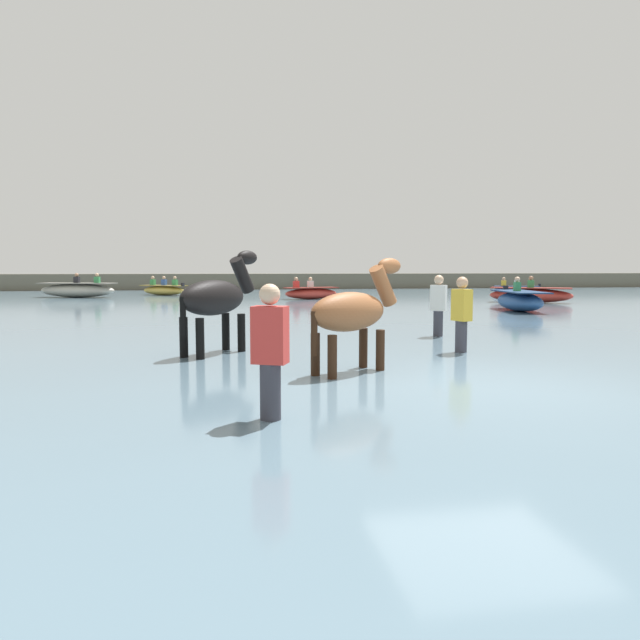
{
  "coord_description": "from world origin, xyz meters",
  "views": [
    {
      "loc": [
        -3.2,
        -6.66,
        1.77
      ],
      "look_at": [
        -1.43,
        3.64,
        0.84
      ],
      "focal_mm": 32.76,
      "sensor_mm": 36.0,
      "label": 1
    }
  ],
  "objects_px": {
    "boat_distant_west": "(78,290)",
    "person_onlooker_left": "(438,311)",
    "boat_far_offshore": "(164,290)",
    "boat_mid_outer": "(519,301)",
    "boat_near_port": "(311,293)",
    "horse_trailing_black": "(216,301)",
    "person_wading_mid": "(461,322)",
    "boat_mid_channel": "(531,295)",
    "boat_far_inshore": "(517,290)",
    "horse_lead_chestnut": "(353,315)",
    "person_spectator_far": "(270,365)"
  },
  "relations": [
    {
      "from": "horse_trailing_black",
      "to": "boat_far_inshore",
      "type": "height_order",
      "value": "horse_trailing_black"
    },
    {
      "from": "boat_distant_west",
      "to": "boat_mid_channel",
      "type": "xyz_separation_m",
      "value": [
        19.63,
        -7.86,
        -0.04
      ]
    },
    {
      "from": "boat_near_port",
      "to": "person_spectator_far",
      "type": "distance_m",
      "value": 21.65
    },
    {
      "from": "boat_distant_west",
      "to": "person_onlooker_left",
      "type": "relative_size",
      "value": 2.43
    },
    {
      "from": "boat_distant_west",
      "to": "boat_near_port",
      "type": "distance_m",
      "value": 11.61
    },
    {
      "from": "boat_far_offshore",
      "to": "person_spectator_far",
      "type": "height_order",
      "value": "person_spectator_far"
    },
    {
      "from": "horse_lead_chestnut",
      "to": "boat_far_offshore",
      "type": "height_order",
      "value": "horse_lead_chestnut"
    },
    {
      "from": "boat_distant_west",
      "to": "horse_trailing_black",
      "type": "bearing_deg",
      "value": -71.5
    },
    {
      "from": "horse_trailing_black",
      "to": "boat_near_port",
      "type": "height_order",
      "value": "horse_trailing_black"
    },
    {
      "from": "boat_mid_outer",
      "to": "person_wading_mid",
      "type": "xyz_separation_m",
      "value": [
        -5.87,
        -8.79,
        0.19
      ]
    },
    {
      "from": "boat_far_offshore",
      "to": "person_onlooker_left",
      "type": "bearing_deg",
      "value": -69.82
    },
    {
      "from": "boat_distant_west",
      "to": "boat_near_port",
      "type": "height_order",
      "value": "boat_distant_west"
    },
    {
      "from": "boat_far_inshore",
      "to": "person_wading_mid",
      "type": "bearing_deg",
      "value": -120.52
    },
    {
      "from": "boat_mid_channel",
      "to": "boat_mid_outer",
      "type": "xyz_separation_m",
      "value": [
        -2.83,
        -4.28,
        0.02
      ]
    },
    {
      "from": "person_onlooker_left",
      "to": "person_wading_mid",
      "type": "height_order",
      "value": "same"
    },
    {
      "from": "boat_mid_outer",
      "to": "boat_distant_west",
      "type": "bearing_deg",
      "value": 144.16
    },
    {
      "from": "boat_distant_west",
      "to": "boat_mid_outer",
      "type": "relative_size",
      "value": 1.23
    },
    {
      "from": "horse_trailing_black",
      "to": "boat_near_port",
      "type": "distance_m",
      "value": 17.44
    },
    {
      "from": "person_spectator_far",
      "to": "boat_mid_channel",
      "type": "bearing_deg",
      "value": 54.09
    },
    {
      "from": "horse_lead_chestnut",
      "to": "boat_distant_west",
      "type": "bearing_deg",
      "value": 111.09
    },
    {
      "from": "boat_distant_west",
      "to": "boat_far_offshore",
      "type": "bearing_deg",
      "value": 22.71
    },
    {
      "from": "horse_trailing_black",
      "to": "person_wading_mid",
      "type": "bearing_deg",
      "value": -7.28
    },
    {
      "from": "person_wading_mid",
      "to": "boat_near_port",
      "type": "bearing_deg",
      "value": 89.57
    },
    {
      "from": "boat_far_offshore",
      "to": "person_spectator_far",
      "type": "bearing_deg",
      "value": -82.72
    },
    {
      "from": "boat_near_port",
      "to": "person_onlooker_left",
      "type": "xyz_separation_m",
      "value": [
        0.35,
        -15.13,
        0.24
      ]
    },
    {
      "from": "boat_near_port",
      "to": "horse_trailing_black",
      "type": "bearing_deg",
      "value": -104.07
    },
    {
      "from": "horse_lead_chestnut",
      "to": "boat_far_offshore",
      "type": "bearing_deg",
      "value": 101.05
    },
    {
      "from": "boat_near_port",
      "to": "person_wading_mid",
      "type": "bearing_deg",
      "value": -90.43
    },
    {
      "from": "horse_lead_chestnut",
      "to": "boat_distant_west",
      "type": "xyz_separation_m",
      "value": [
        -8.68,
        22.5,
        -0.43
      ]
    },
    {
      "from": "horse_lead_chestnut",
      "to": "boat_mid_channel",
      "type": "bearing_deg",
      "value": 53.17
    },
    {
      "from": "boat_mid_channel",
      "to": "person_onlooker_left",
      "type": "bearing_deg",
      "value": -127.35
    },
    {
      "from": "boat_far_offshore",
      "to": "boat_mid_outer",
      "type": "bearing_deg",
      "value": -47.05
    },
    {
      "from": "horse_trailing_black",
      "to": "person_spectator_far",
      "type": "height_order",
      "value": "horse_trailing_black"
    },
    {
      "from": "boat_mid_channel",
      "to": "person_spectator_far",
      "type": "height_order",
      "value": "person_spectator_far"
    },
    {
      "from": "boat_far_offshore",
      "to": "boat_mid_outer",
      "type": "distance_m",
      "value": 18.85
    },
    {
      "from": "boat_distant_west",
      "to": "boat_mid_channel",
      "type": "bearing_deg",
      "value": -21.81
    },
    {
      "from": "horse_trailing_black",
      "to": "boat_far_offshore",
      "type": "bearing_deg",
      "value": 97.41
    },
    {
      "from": "boat_mid_outer",
      "to": "person_onlooker_left",
      "type": "bearing_deg",
      "value": -129.68
    },
    {
      "from": "boat_distant_west",
      "to": "boat_far_inshore",
      "type": "distance_m",
      "value": 23.02
    },
    {
      "from": "horse_lead_chestnut",
      "to": "boat_distant_west",
      "type": "relative_size",
      "value": 0.48
    },
    {
      "from": "boat_mid_outer",
      "to": "person_spectator_far",
      "type": "xyz_separation_m",
      "value": [
        -9.46,
        -12.69,
        0.19
      ]
    },
    {
      "from": "boat_near_port",
      "to": "boat_mid_outer",
      "type": "relative_size",
      "value": 0.85
    },
    {
      "from": "boat_near_port",
      "to": "horse_lead_chestnut",
      "type": "bearing_deg",
      "value": -97.17
    },
    {
      "from": "boat_distant_west",
      "to": "boat_far_inshore",
      "type": "relative_size",
      "value": 1.55
    },
    {
      "from": "boat_mid_channel",
      "to": "boat_mid_outer",
      "type": "distance_m",
      "value": 5.13
    },
    {
      "from": "boat_mid_channel",
      "to": "person_spectator_far",
      "type": "xyz_separation_m",
      "value": [
        -12.29,
        -16.97,
        0.21
      ]
    },
    {
      "from": "boat_distant_west",
      "to": "person_onlooker_left",
      "type": "xyz_separation_m",
      "value": [
        11.42,
        -18.63,
        0.16
      ]
    },
    {
      "from": "boat_near_port",
      "to": "person_onlooker_left",
      "type": "distance_m",
      "value": 15.13
    },
    {
      "from": "boat_far_inshore",
      "to": "boat_mid_channel",
      "type": "bearing_deg",
      "value": -114.5
    },
    {
      "from": "boat_mid_outer",
      "to": "person_onlooker_left",
      "type": "xyz_separation_m",
      "value": [
        -5.39,
        -6.49,
        0.19
      ]
    }
  ]
}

